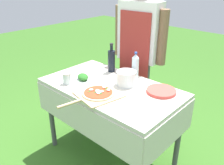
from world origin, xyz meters
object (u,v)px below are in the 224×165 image
prep_table (111,97)px  herb_container (83,77)px  pizza_on_peel (97,94)px  oil_bottle (111,60)px  plate_stack (161,91)px  mixing_tub (126,78)px  water_bottle (135,67)px  person_cook (139,46)px  sauce_jar (67,79)px

prep_table → herb_container: bearing=-164.3°
pizza_on_peel → oil_bottle: size_ratio=1.88×
prep_table → herb_container: (-0.28, -0.08, 0.13)m
pizza_on_peel → herb_container: size_ratio=2.80×
oil_bottle → plate_stack: (0.62, -0.06, -0.10)m
herb_container → mixing_tub: size_ratio=1.13×
pizza_on_peel → water_bottle: bearing=98.0°
person_cook → oil_bottle: size_ratio=5.67×
herb_container → sauce_jar: size_ratio=1.95×
herb_container → plate_stack: herb_container is taller
herb_container → pizza_on_peel: bearing=-21.1°
pizza_on_peel → water_bottle: (0.03, 0.46, 0.11)m
person_cook → pizza_on_peel: size_ratio=3.02×
person_cook → pizza_on_peel: bearing=98.6°
oil_bottle → plate_stack: size_ratio=1.16×
pizza_on_peel → herb_container: (-0.32, 0.12, 0.01)m
water_bottle → sauce_jar: water_bottle is taller
herb_container → plate_stack: bearing=22.4°
oil_bottle → water_bottle: size_ratio=1.09×
oil_bottle → prep_table: bearing=-48.3°
oil_bottle → herb_container: 0.35m
prep_table → person_cook: 0.72m
person_cook → sauce_jar: (-0.15, -0.86, -0.15)m
prep_table → herb_container: size_ratio=6.41×
pizza_on_peel → oil_bottle: (-0.27, 0.46, 0.10)m
pizza_on_peel → water_bottle: water_bottle is taller
oil_bottle → sauce_jar: bearing=-101.3°
water_bottle → sauce_jar: (-0.39, -0.49, -0.08)m
mixing_tub → prep_table: bearing=-125.7°
prep_table → mixing_tub: bearing=54.3°
oil_bottle → water_bottle: (0.29, 0.01, 0.01)m
plate_stack → mixing_tub: bearing=-164.6°
prep_table → sauce_jar: 0.42m
oil_bottle → sauce_jar: (-0.10, -0.48, -0.07)m
pizza_on_peel → mixing_tub: bearing=93.4°
water_bottle → person_cook: bearing=122.6°
herb_container → sauce_jar: bearing=-106.6°
mixing_tub → person_cook: bearing=116.0°
water_bottle → pizza_on_peel: bearing=-93.4°
oil_bottle → plate_stack: bearing=-5.2°
prep_table → oil_bottle: (-0.23, 0.26, 0.22)m
mixing_tub → oil_bottle: bearing=155.3°
pizza_on_peel → water_bottle: size_ratio=2.05×
herb_container → oil_bottle: bearing=81.1°
pizza_on_peel → person_cook: bearing=115.5°
water_bottle → herb_container: bearing=-135.4°
person_cook → mixing_tub: size_ratio=9.54×
pizza_on_peel → sauce_jar: 0.36m
pizza_on_peel → herb_container: herb_container is taller
plate_stack → sauce_jar: sauce_jar is taller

